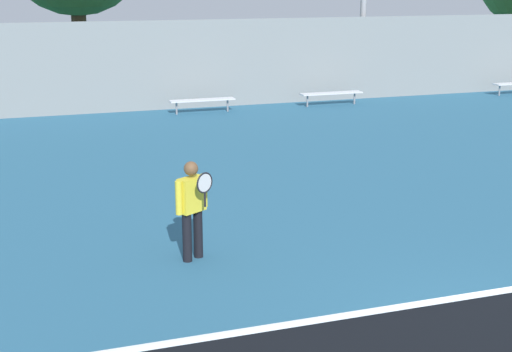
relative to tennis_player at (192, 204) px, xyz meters
The scene contains 4 objects.
tennis_player is the anchor object (origin of this frame).
bench_courtside_near 14.21m from the tennis_player, 57.35° to the left, with size 2.17×0.40×0.44m.
bench_courtside_far 12.38m from the tennis_player, 75.10° to the left, with size 2.09×0.40×0.44m.
back_fence 13.29m from the tennis_player, 77.79° to the left, with size 34.26×0.06×2.87m.
Camera 1 is at (-5.10, -5.72, 4.08)m, focal length 50.00 mm.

